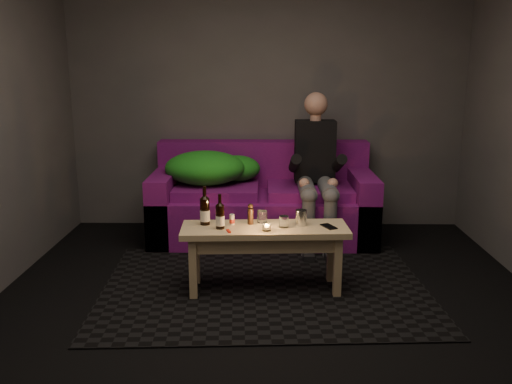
# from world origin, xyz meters

# --- Properties ---
(floor) EXTENTS (4.50, 4.50, 0.00)m
(floor) POSITION_xyz_m (0.00, 0.00, 0.00)
(floor) COLOR black
(floor) RESTS_ON ground
(room) EXTENTS (4.50, 4.50, 4.50)m
(room) POSITION_xyz_m (0.00, 0.47, 1.64)
(room) COLOR silver
(room) RESTS_ON ground
(rug) EXTENTS (2.53, 1.90, 0.01)m
(rug) POSITION_xyz_m (-0.02, 0.56, 0.01)
(rug) COLOR black
(rug) RESTS_ON floor
(sofa) EXTENTS (2.11, 0.95, 0.91)m
(sofa) POSITION_xyz_m (-0.04, 1.82, 0.33)
(sofa) COLOR #670D67
(sofa) RESTS_ON floor
(green_blanket) EXTENTS (0.93, 0.63, 0.32)m
(green_blanket) POSITION_xyz_m (-0.55, 1.81, 0.68)
(green_blanket) COLOR #238718
(green_blanket) RESTS_ON sofa
(person) EXTENTS (0.38, 0.88, 1.41)m
(person) POSITION_xyz_m (0.45, 1.65, 0.73)
(person) COLOR black
(person) RESTS_ON sofa
(coffee_table) EXTENTS (1.24, 0.45, 0.50)m
(coffee_table) POSITION_xyz_m (-0.02, 0.51, 0.41)
(coffee_table) COLOR #D0B779
(coffee_table) RESTS_ON rug
(beer_bottle_a) EXTENTS (0.07, 0.07, 0.29)m
(beer_bottle_a) POSITION_xyz_m (-0.47, 0.56, 0.61)
(beer_bottle_a) COLOR black
(beer_bottle_a) RESTS_ON coffee_table
(beer_bottle_b) EXTENTS (0.06, 0.06, 0.26)m
(beer_bottle_b) POSITION_xyz_m (-0.35, 0.46, 0.60)
(beer_bottle_b) COLOR black
(beer_bottle_b) RESTS_ON coffee_table
(salt_shaker) EXTENTS (0.04, 0.04, 0.08)m
(salt_shaker) POSITION_xyz_m (-0.27, 0.56, 0.54)
(salt_shaker) COLOR silver
(salt_shaker) RESTS_ON coffee_table
(pepper_mill) EXTENTS (0.05, 0.05, 0.12)m
(pepper_mill) POSITION_xyz_m (-0.13, 0.57, 0.56)
(pepper_mill) COLOR black
(pepper_mill) RESTS_ON coffee_table
(tumbler_back) EXTENTS (0.09, 0.09, 0.09)m
(tumbler_back) POSITION_xyz_m (-0.04, 0.62, 0.55)
(tumbler_back) COLOR white
(tumbler_back) RESTS_ON coffee_table
(tealight) EXTENTS (0.06, 0.06, 0.05)m
(tealight) POSITION_xyz_m (-0.01, 0.41, 0.53)
(tealight) COLOR white
(tealight) RESTS_ON coffee_table
(tumbler_front) EXTENTS (0.09, 0.09, 0.09)m
(tumbler_front) POSITION_xyz_m (0.12, 0.49, 0.54)
(tumbler_front) COLOR white
(tumbler_front) RESTS_ON coffee_table
(steel_cup) EXTENTS (0.10, 0.10, 0.12)m
(steel_cup) POSITION_xyz_m (0.24, 0.56, 0.56)
(steel_cup) COLOR silver
(steel_cup) RESTS_ON coffee_table
(smartphone) EXTENTS (0.12, 0.16, 0.01)m
(smartphone) POSITION_xyz_m (0.45, 0.51, 0.50)
(smartphone) COLOR black
(smartphone) RESTS_ON coffee_table
(red_lighter) EXTENTS (0.04, 0.07, 0.01)m
(red_lighter) POSITION_xyz_m (-0.28, 0.38, 0.51)
(red_lighter) COLOR red
(red_lighter) RESTS_ON coffee_table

